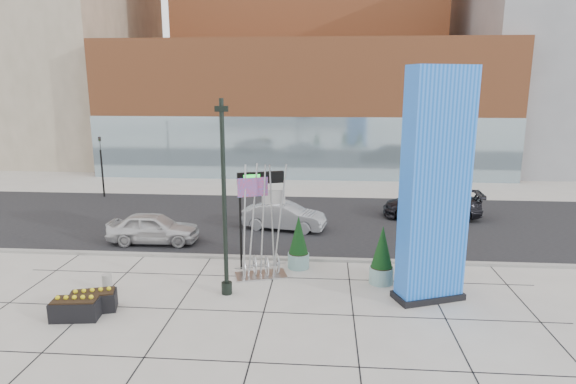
# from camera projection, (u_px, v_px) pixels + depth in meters

# --- Properties ---
(ground) EXTENTS (160.00, 160.00, 0.00)m
(ground) POSITION_uv_depth(u_px,v_px,m) (240.00, 298.00, 17.22)
(ground) COLOR #9E9991
(ground) RESTS_ON ground
(street_asphalt) EXTENTS (80.00, 12.00, 0.02)m
(street_asphalt) POSITION_uv_depth(u_px,v_px,m) (271.00, 221.00, 26.95)
(street_asphalt) COLOR black
(street_asphalt) RESTS_ON ground
(curb_edge) EXTENTS (80.00, 0.30, 0.12)m
(curb_edge) POSITION_uv_depth(u_px,v_px,m) (256.00, 258.00, 21.10)
(curb_edge) COLOR gray
(curb_edge) RESTS_ON ground
(tower_podium) EXTENTS (34.00, 10.00, 11.00)m
(tower_podium) POSITION_uv_depth(u_px,v_px,m) (304.00, 107.00, 42.20)
(tower_podium) COLOR #AE5C32
(tower_podium) RESTS_ON ground
(tower_glass_front) EXTENTS (34.00, 0.60, 5.00)m
(tower_glass_front) POSITION_uv_depth(u_px,v_px,m) (301.00, 149.00, 38.19)
(tower_glass_front) COLOR #8CA5B2
(tower_glass_front) RESTS_ON ground
(blue_pylon) EXTENTS (2.66, 1.88, 8.11)m
(blue_pylon) POSITION_uv_depth(u_px,v_px,m) (435.00, 192.00, 16.37)
(blue_pylon) COLOR blue
(blue_pylon) RESTS_ON ground
(lamp_post) EXTENTS (0.44, 0.39, 7.04)m
(lamp_post) POSITION_uv_depth(u_px,v_px,m) (225.00, 218.00, 16.99)
(lamp_post) COLOR black
(lamp_post) RESTS_ON ground
(public_art_sculpture) EXTENTS (2.21, 1.54, 4.56)m
(public_art_sculpture) POSITION_uv_depth(u_px,v_px,m) (261.00, 247.00, 18.98)
(public_art_sculpture) COLOR #B6B8BB
(public_art_sculpture) RESTS_ON ground
(concrete_bollard) EXTENTS (0.35, 0.35, 0.68)m
(concrete_bollard) POSITION_uv_depth(u_px,v_px,m) (107.00, 283.00, 17.67)
(concrete_bollard) COLOR gray
(concrete_bollard) RESTS_ON ground
(overhead_street_sign) EXTENTS (1.85, 0.81, 4.05)m
(overhead_street_sign) POSITION_uv_depth(u_px,v_px,m) (257.00, 187.00, 19.16)
(overhead_street_sign) COLOR black
(overhead_street_sign) RESTS_ON ground
(round_planter_east) EXTENTS (0.88, 0.88, 2.19)m
(round_planter_east) POSITION_uv_depth(u_px,v_px,m) (430.00, 259.00, 18.21)
(round_planter_east) COLOR #7EA9A7
(round_planter_east) RESTS_ON ground
(round_planter_mid) EXTENTS (0.92, 0.92, 2.29)m
(round_planter_mid) POSITION_uv_depth(u_px,v_px,m) (382.00, 256.00, 18.34)
(round_planter_mid) COLOR #7EA9A7
(round_planter_mid) RESTS_ON ground
(round_planter_west) EXTENTS (0.89, 0.89, 2.23)m
(round_planter_west) POSITION_uv_depth(u_px,v_px,m) (298.00, 243.00, 19.90)
(round_planter_west) COLOR #7EA9A7
(round_planter_west) RESTS_ON ground
(box_planter_north) EXTENTS (1.58, 0.93, 0.82)m
(box_planter_north) POSITION_uv_depth(u_px,v_px,m) (75.00, 308.00, 15.66)
(box_planter_north) COLOR black
(box_planter_north) RESTS_ON ground
(box_planter_south) EXTENTS (1.64, 1.15, 0.82)m
(box_planter_south) POSITION_uv_depth(u_px,v_px,m) (93.00, 300.00, 16.22)
(box_planter_south) COLOR black
(box_planter_south) RESTS_ON ground
(car_white_west) EXTENTS (4.37, 1.89, 1.47)m
(car_white_west) POSITION_uv_depth(u_px,v_px,m) (154.00, 228.00, 23.10)
(car_white_west) COLOR silver
(car_white_west) RESTS_ON ground
(car_silver_mid) EXTENTS (4.54, 2.30, 1.43)m
(car_silver_mid) POSITION_uv_depth(u_px,v_px,m) (284.00, 216.00, 25.27)
(car_silver_mid) COLOR #97999E
(car_silver_mid) RESTS_ON ground
(car_dark_east) EXTENTS (5.56, 2.51, 1.58)m
(car_dark_east) POSITION_uv_depth(u_px,v_px,m) (432.00, 204.00, 27.42)
(car_dark_east) COLOR black
(car_dark_east) RESTS_ON ground
(traffic_signal) EXTENTS (0.15, 0.18, 4.10)m
(traffic_signal) POSITION_uv_depth(u_px,v_px,m) (102.00, 163.00, 32.23)
(traffic_signal) COLOR black
(traffic_signal) RESTS_ON ground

